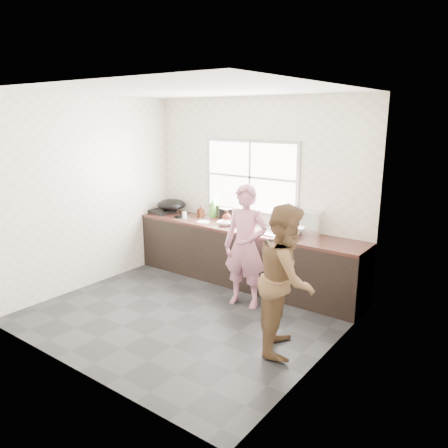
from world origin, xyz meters
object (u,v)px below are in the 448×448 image
Objects in this scene: bowl_mince at (225,223)px; bottle_brown_tall at (201,212)px; burner at (161,211)px; woman at (245,250)px; glass_jar at (184,215)px; pot_lid_left at (182,217)px; plate_food at (203,222)px; black_pot at (228,214)px; pot_lid_right at (205,217)px; wok at (172,205)px; bottle_brown_short at (227,217)px; bowl_held at (255,231)px; person_side at (286,279)px; bottle_green at (213,207)px; bowl_crabs at (290,236)px; dish_rack at (305,222)px; cutting_board at (236,222)px.

bowl_mince is 1.33× the size of bottle_brown_tall.
bottle_brown_tall is 0.49× the size of burner.
woman is 1.65m from glass_jar.
bottle_brown_tall reaches higher than pot_lid_left.
burner is (-2.08, 0.60, 0.14)m from woman.
bottle_brown_tall is (-0.24, 0.24, 0.08)m from plate_food.
black_pot is 0.42m from plate_food.
wok is at bearing -171.65° from pot_lid_right.
bowl_held is at bearing -22.47° from bottle_brown_short.
bottle_brown_tall is 0.11m from pot_lid_right.
person_side is at bearing -32.78° from pot_lid_right.
bowl_held is at bearing -11.53° from bowl_mince.
burner is at bearing -164.33° from bottle_green.
bowl_crabs is (1.10, -0.06, 0.00)m from bowl_mince.
plate_food is (-1.10, 0.49, 0.12)m from woman.
bowl_mince is at bearing -61.59° from bottle_brown_short.
woman is 0.96m from dish_rack.
burner is (-1.42, -0.13, 0.01)m from cutting_board.
cutting_board is at bearing -25.83° from black_pot.
person_side reaches higher than bottle_brown_tall.
cutting_board is at bearing 28.92° from plate_food.
bowl_crabs is at bearing 43.68° from woman.
pot_lid_right is (-1.13, 0.33, -0.03)m from bowl_held.
black_pot reaches higher than bottle_brown_tall.
bowl_mince is 0.55× the size of dish_rack.
woman is 1.10m from bottle_brown_short.
woman reaches higher than bowl_crabs.
cutting_board is 0.28m from black_pot.
woman is at bearing -20.13° from glass_jar.
dish_rack reaches higher than bottle_brown_tall.
black_pot reaches higher than pot_lid_left.
bottle_green is at bearing 146.80° from bowl_mince.
bottle_green is (-2.14, 1.52, 0.24)m from person_side.
dish_rack is (2.52, 0.21, 0.14)m from burner.
pot_lid_left is 0.37m from pot_lid_right.
cutting_board is 0.20m from bowl_mince.
bowl_mince is 0.60m from bowl_held.
bottle_brown_short is (-0.15, -0.03, 0.07)m from cutting_board.
bowl_mince is 0.19m from bottle_brown_short.
plate_food is 0.37m from bottle_brown_short.
woman is 0.95× the size of person_side.
bowl_held reaches higher than cutting_board.
wok reaches higher than plate_food.
plate_food is (-1.47, 0.01, -0.02)m from bowl_crabs.
bottle_brown_short is (0.38, -0.14, -0.08)m from bottle_green.
person_side is 8.07× the size of bowl_held.
bottle_green is (-0.53, 0.12, 0.14)m from cutting_board.
pot_lid_left is (0.34, -0.13, -0.14)m from wok.
person_side reaches higher than dish_rack.
bowl_crabs is at bearing -3.34° from bowl_mince.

